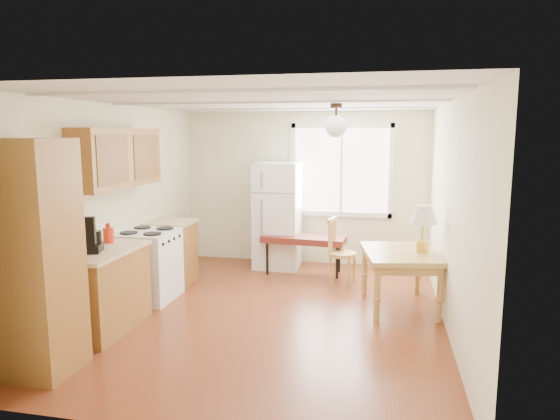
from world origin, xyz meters
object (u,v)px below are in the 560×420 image
(refrigerator, at_px, (278,215))
(bench, at_px, (304,240))
(dining_table, at_px, (400,259))
(chair, at_px, (337,246))

(refrigerator, xyz_separation_m, bench, (0.47, -0.32, -0.32))
(refrigerator, xyz_separation_m, dining_table, (1.87, -1.57, -0.24))
(bench, distance_m, dining_table, 1.88)
(chair, bearing_deg, bench, 161.91)
(refrigerator, bearing_deg, dining_table, -39.58)
(refrigerator, relative_size, bench, 1.29)
(bench, xyz_separation_m, chair, (0.54, -0.32, 0.01))
(chair, bearing_deg, refrigerator, 160.44)
(bench, bearing_deg, chair, -25.53)
(dining_table, distance_m, chair, 1.27)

